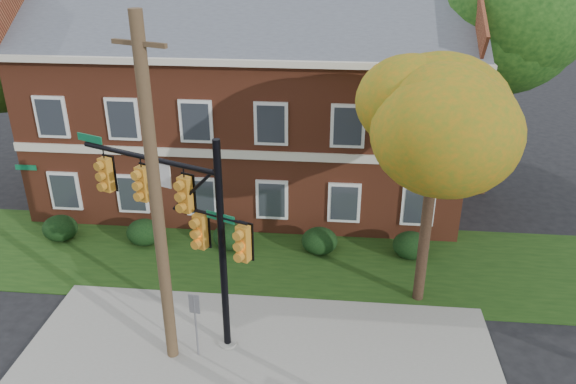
# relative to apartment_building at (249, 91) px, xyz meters

# --- Properties ---
(ground) EXTENTS (120.00, 120.00, 0.00)m
(ground) POSITION_rel_apartment_building_xyz_m (2.00, -11.95, -4.99)
(ground) COLOR black
(ground) RESTS_ON ground
(sidewalk) EXTENTS (14.00, 5.00, 0.08)m
(sidewalk) POSITION_rel_apartment_building_xyz_m (2.00, -10.95, -4.95)
(sidewalk) COLOR gray
(sidewalk) RESTS_ON ground
(grass_strip) EXTENTS (30.00, 6.00, 0.04)m
(grass_strip) POSITION_rel_apartment_building_xyz_m (2.00, -5.95, -4.97)
(grass_strip) COLOR #193811
(grass_strip) RESTS_ON ground
(apartment_building) EXTENTS (18.80, 8.80, 9.74)m
(apartment_building) POSITION_rel_apartment_building_xyz_m (0.00, 0.00, 0.00)
(apartment_building) COLOR brown
(apartment_building) RESTS_ON ground
(hedge_far_left) EXTENTS (1.40, 1.26, 1.05)m
(hedge_far_left) POSITION_rel_apartment_building_xyz_m (-7.00, -5.25, -4.46)
(hedge_far_left) COLOR black
(hedge_far_left) RESTS_ON ground
(hedge_left) EXTENTS (1.40, 1.26, 1.05)m
(hedge_left) POSITION_rel_apartment_building_xyz_m (-3.50, -5.25, -4.46)
(hedge_left) COLOR black
(hedge_left) RESTS_ON ground
(hedge_center) EXTENTS (1.40, 1.26, 1.05)m
(hedge_center) POSITION_rel_apartment_building_xyz_m (0.00, -5.25, -4.46)
(hedge_center) COLOR black
(hedge_center) RESTS_ON ground
(hedge_right) EXTENTS (1.40, 1.26, 1.05)m
(hedge_right) POSITION_rel_apartment_building_xyz_m (3.50, -5.25, -4.46)
(hedge_right) COLOR black
(hedge_right) RESTS_ON ground
(hedge_far_right) EXTENTS (1.40, 1.26, 1.05)m
(hedge_far_right) POSITION_rel_apartment_building_xyz_m (7.00, -5.25, -4.46)
(hedge_far_right) COLOR black
(hedge_far_right) RESTS_ON ground
(tree_near_right) EXTENTS (4.50, 4.25, 8.58)m
(tree_near_right) POSITION_rel_apartment_building_xyz_m (7.22, -8.09, 1.68)
(tree_near_right) COLOR black
(tree_near_right) RESTS_ON ground
(tree_left_rear) EXTENTS (5.40, 5.10, 8.88)m
(tree_left_rear) POSITION_rel_apartment_building_xyz_m (-9.73, -1.12, 1.69)
(tree_left_rear) COLOR black
(tree_left_rear) RESTS_ON ground
(tree_right_rear) EXTENTS (6.30, 5.95, 10.62)m
(tree_right_rear) POSITION_rel_apartment_building_xyz_m (11.31, 0.86, 3.13)
(tree_right_rear) COLOR black
(tree_right_rear) RESTS_ON ground
(traffic_signal) EXTENTS (5.55, 2.44, 6.64)m
(traffic_signal) POSITION_rel_apartment_building_xyz_m (-0.10, -10.53, -0.87)
(traffic_signal) COLOR gray
(traffic_signal) RESTS_ON ground
(utility_pole) EXTENTS (1.48, 0.64, 9.87)m
(utility_pole) POSITION_rel_apartment_building_xyz_m (-0.52, -11.58, 0.02)
(utility_pole) COLOR #513C25
(utility_pole) RESTS_ON ground
(sign_post) EXTENTS (0.32, 0.09, 2.19)m
(sign_post) POSITION_rel_apartment_building_xyz_m (0.23, -11.52, -3.50)
(sign_post) COLOR slate
(sign_post) RESTS_ON ground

